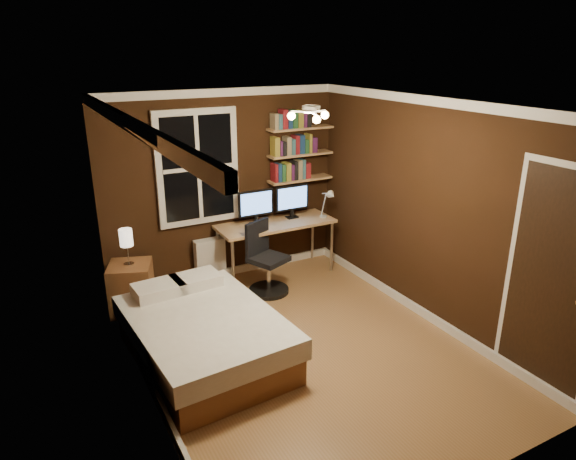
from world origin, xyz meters
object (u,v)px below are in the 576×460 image
nightstand (132,288)px  monitor_right (292,202)px  bedside_lamp (127,247)px  desk_lamp (327,203)px  desk (276,227)px  bed (204,336)px  radiator (210,261)px  office_chair (266,267)px  monitor_left (256,207)px

nightstand → monitor_right: (2.27, 0.20, 0.69)m
bedside_lamp → monitor_right: (2.27, 0.20, 0.17)m
bedside_lamp → desk_lamp: bearing=-1.4°
nightstand → desk: (1.97, 0.12, 0.40)m
nightstand → bedside_lamp: 0.52m
bed → radiator: bearing=63.8°
desk → desk_lamp: 0.77m
bed → desk: bearing=39.4°
bedside_lamp → office_chair: bearing=-10.1°
bedside_lamp → desk: size_ratio=0.27×
nightstand → desk: desk is taller
bed → desk: (1.56, 1.49, 0.43)m
desk → monitor_right: monitor_right is taller
nightstand → desk: size_ratio=0.37×
nightstand → desk_lamp: size_ratio=1.36×
radiator → desk_lamp: (1.56, -0.39, 0.68)m
radiator → monitor_left: (0.63, -0.13, 0.69)m
nightstand → monitor_left: (1.72, 0.20, 0.69)m
bed → desk: 2.20m
bed → radiator: (0.69, 1.69, 0.04)m
bed → office_chair: (1.21, 1.08, 0.08)m
desk_lamp → desk: bearing=164.9°
radiator → desk_lamp: 1.75m
radiator → monitor_right: (1.17, -0.13, 0.69)m
desk → monitor_left: (-0.25, 0.08, 0.29)m
nightstand → monitor_right: 2.38m
bed → nightstand: (-0.41, 1.37, 0.03)m
bedside_lamp → desk_lamp: size_ratio=0.99×
desk → desk_lamp: (0.69, -0.19, 0.28)m
bed → bedside_lamp: (-0.41, 1.37, 0.55)m
desk → monitor_left: 0.39m
bedside_lamp → desk: (1.97, 0.12, -0.12)m
bedside_lamp → office_chair: (1.62, -0.29, -0.47)m
desk → radiator: bearing=166.6°
radiator → office_chair: size_ratio=0.65×
bedside_lamp → monitor_left: size_ratio=0.88×
radiator → desk_lamp: size_ratio=1.36×
monitor_right → desk_lamp: (0.39, -0.26, -0.01)m
monitor_right → office_chair: size_ratio=0.53×
bed → desk_lamp: desk_lamp is taller
bed → desk: desk is taller
bedside_lamp → monitor_left: 1.74m
nightstand → bedside_lamp: size_ratio=1.37×
office_chair → desk_lamp: bearing=-11.2°
bedside_lamp → radiator: bearing=16.6°
desk → desk_lamp: bearing=-15.1°
desk → office_chair: bearing=-130.6°
radiator → desk: bearing=-13.4°
monitor_left → office_chair: bearing=-101.9°
bedside_lamp → monitor_right: size_ratio=0.88×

